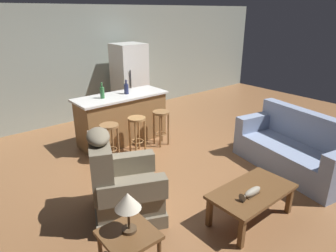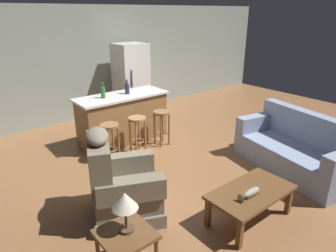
{
  "view_description": "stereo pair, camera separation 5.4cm",
  "coord_description": "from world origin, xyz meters",
  "px_view_note": "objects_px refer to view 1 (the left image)",
  "views": [
    {
      "loc": [
        -2.83,
        -3.53,
        2.46
      ],
      "look_at": [
        -0.02,
        -0.1,
        0.75
      ],
      "focal_mm": 32.0,
      "sensor_mm": 36.0,
      "label": 1
    },
    {
      "loc": [
        -2.79,
        -3.56,
        2.46
      ],
      "look_at": [
        -0.02,
        -0.1,
        0.75
      ],
      "focal_mm": 32.0,
      "sensor_mm": 36.0,
      "label": 2
    }
  ],
  "objects_px": {
    "fish_figurine": "(251,193)",
    "couch": "(296,150)",
    "bottle_tall_green": "(126,89)",
    "recliner_near_lamp": "(121,186)",
    "refrigerator": "(130,81)",
    "coffee_table": "(252,194)",
    "bar_stool_middle": "(137,128)",
    "bottle_short_amber": "(102,92)",
    "end_table": "(129,242)",
    "bar_stool_left": "(110,136)",
    "kitchen_island": "(122,118)",
    "bar_stool_right": "(161,122)",
    "table_lamp": "(128,203)"
  },
  "relations": [
    {
      "from": "couch",
      "to": "bar_stool_middle",
      "type": "distance_m",
      "value": 2.72
    },
    {
      "from": "recliner_near_lamp",
      "to": "refrigerator",
      "type": "height_order",
      "value": "refrigerator"
    },
    {
      "from": "fish_figurine",
      "to": "bar_stool_left",
      "type": "bearing_deg",
      "value": 100.0
    },
    {
      "from": "fish_figurine",
      "to": "couch",
      "type": "xyz_separation_m",
      "value": [
        1.76,
        0.39,
        -0.12
      ]
    },
    {
      "from": "bar_stool_right",
      "to": "kitchen_island",
      "type": "bearing_deg",
      "value": 127.59
    },
    {
      "from": "coffee_table",
      "to": "bar_stool_left",
      "type": "relative_size",
      "value": 1.62
    },
    {
      "from": "kitchen_island",
      "to": "refrigerator",
      "type": "distance_m",
      "value": 1.59
    },
    {
      "from": "fish_figurine",
      "to": "bar_stool_left",
      "type": "xyz_separation_m",
      "value": [
        -0.45,
        2.55,
        0.01
      ]
    },
    {
      "from": "coffee_table",
      "to": "refrigerator",
      "type": "bearing_deg",
      "value": 76.73
    },
    {
      "from": "table_lamp",
      "to": "bar_stool_right",
      "type": "relative_size",
      "value": 0.6
    },
    {
      "from": "couch",
      "to": "refrigerator",
      "type": "bearing_deg",
      "value": -70.27
    },
    {
      "from": "coffee_table",
      "to": "kitchen_island",
      "type": "distance_m",
      "value": 3.12
    },
    {
      "from": "recliner_near_lamp",
      "to": "refrigerator",
      "type": "relative_size",
      "value": 0.68
    },
    {
      "from": "end_table",
      "to": "bottle_short_amber",
      "type": "height_order",
      "value": "bottle_short_amber"
    },
    {
      "from": "bar_stool_right",
      "to": "bar_stool_left",
      "type": "bearing_deg",
      "value": 180.0
    },
    {
      "from": "fish_figurine",
      "to": "recliner_near_lamp",
      "type": "height_order",
      "value": "recliner_near_lamp"
    },
    {
      "from": "couch",
      "to": "coffee_table",
      "type": "bearing_deg",
      "value": 22.42
    },
    {
      "from": "kitchen_island",
      "to": "bottle_tall_green",
      "type": "xyz_separation_m",
      "value": [
        0.14,
        0.01,
        0.58
      ]
    },
    {
      "from": "recliner_near_lamp",
      "to": "end_table",
      "type": "height_order",
      "value": "recliner_near_lamp"
    },
    {
      "from": "refrigerator",
      "to": "bottle_tall_green",
      "type": "height_order",
      "value": "refrigerator"
    },
    {
      "from": "couch",
      "to": "bottle_short_amber",
      "type": "bearing_deg",
      "value": -44.27
    },
    {
      "from": "coffee_table",
      "to": "fish_figurine",
      "type": "relative_size",
      "value": 3.24
    },
    {
      "from": "couch",
      "to": "bar_stool_left",
      "type": "relative_size",
      "value": 2.98
    },
    {
      "from": "couch",
      "to": "refrigerator",
      "type": "distance_m",
      "value": 4.07
    },
    {
      "from": "coffee_table",
      "to": "recliner_near_lamp",
      "type": "xyz_separation_m",
      "value": [
        -1.2,
        1.09,
        0.06
      ]
    },
    {
      "from": "recliner_near_lamp",
      "to": "refrigerator",
      "type": "bearing_deg",
      "value": 79.19
    },
    {
      "from": "table_lamp",
      "to": "bar_stool_left",
      "type": "bearing_deg",
      "value": 65.14
    },
    {
      "from": "fish_figurine",
      "to": "bar_stool_left",
      "type": "relative_size",
      "value": 0.5
    },
    {
      "from": "recliner_near_lamp",
      "to": "kitchen_island",
      "type": "relative_size",
      "value": 0.67
    },
    {
      "from": "kitchen_island",
      "to": "bottle_tall_green",
      "type": "distance_m",
      "value": 0.59
    },
    {
      "from": "couch",
      "to": "bottle_tall_green",
      "type": "bearing_deg",
      "value": -51.73
    },
    {
      "from": "end_table",
      "to": "bar_stool_left",
      "type": "height_order",
      "value": "bar_stool_left"
    },
    {
      "from": "table_lamp",
      "to": "bottle_short_amber",
      "type": "distance_m",
      "value": 3.24
    },
    {
      "from": "fish_figurine",
      "to": "table_lamp",
      "type": "bearing_deg",
      "value": 170.39
    },
    {
      "from": "bar_stool_left",
      "to": "bar_stool_middle",
      "type": "bearing_deg",
      "value": 0.0
    },
    {
      "from": "bottle_short_amber",
      "to": "fish_figurine",
      "type": "bearing_deg",
      "value": -86.5
    },
    {
      "from": "couch",
      "to": "bar_stool_middle",
      "type": "relative_size",
      "value": 2.98
    },
    {
      "from": "end_table",
      "to": "bar_stool_left",
      "type": "bearing_deg",
      "value": 64.85
    },
    {
      "from": "bar_stool_middle",
      "to": "bottle_short_amber",
      "type": "height_order",
      "value": "bottle_short_amber"
    },
    {
      "from": "coffee_table",
      "to": "couch",
      "type": "relative_size",
      "value": 0.54
    },
    {
      "from": "fish_figurine",
      "to": "bar_stool_middle",
      "type": "bearing_deg",
      "value": 87.64
    },
    {
      "from": "bar_stool_middle",
      "to": "bottle_short_amber",
      "type": "distance_m",
      "value": 0.93
    },
    {
      "from": "end_table",
      "to": "table_lamp",
      "type": "height_order",
      "value": "table_lamp"
    },
    {
      "from": "kitchen_island",
      "to": "couch",
      "type": "bearing_deg",
      "value": -60.44
    },
    {
      "from": "coffee_table",
      "to": "bottle_short_amber",
      "type": "height_order",
      "value": "bottle_short_amber"
    },
    {
      "from": "kitchen_island",
      "to": "end_table",
      "type": "bearing_deg",
      "value": -120.18
    },
    {
      "from": "fish_figurine",
      "to": "kitchen_island",
      "type": "relative_size",
      "value": 0.19
    },
    {
      "from": "recliner_near_lamp",
      "to": "bottle_short_amber",
      "type": "distance_m",
      "value": 2.32
    },
    {
      "from": "table_lamp",
      "to": "bar_stool_left",
      "type": "distance_m",
      "value": 2.56
    },
    {
      "from": "bottle_tall_green",
      "to": "bottle_short_amber",
      "type": "bearing_deg",
      "value": 178.33
    }
  ]
}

